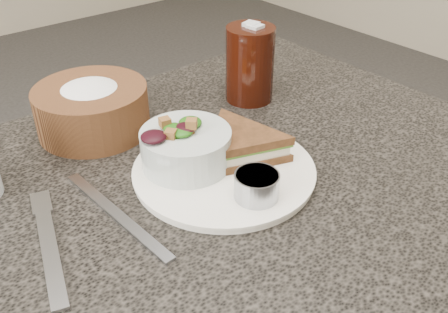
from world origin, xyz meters
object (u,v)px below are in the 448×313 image
dressing_ramekin (257,186)px  cola_glass (250,61)px  sandwich (240,145)px  bread_basket (91,102)px  dinner_plate (224,171)px  salad_bowl (186,142)px

dressing_ramekin → cola_glass: (0.20, 0.23, 0.04)m
sandwich → bread_basket: size_ratio=0.87×
dinner_plate → sandwich: (0.03, 0.01, 0.03)m
bread_basket → cola_glass: (0.27, -0.07, 0.02)m
dressing_ramekin → bread_basket: bread_basket is taller
bread_basket → cola_glass: cola_glass is taller
dressing_ramekin → cola_glass: 0.31m
dressing_ramekin → salad_bowl: bearing=101.8°
sandwich → cola_glass: bearing=63.7°
dinner_plate → cola_glass: (0.19, 0.16, 0.07)m
dressing_ramekin → cola_glass: bearing=49.8°
dinner_plate → salad_bowl: salad_bowl is taller
salad_bowl → bread_basket: 0.19m
dinner_plate → bread_basket: bread_basket is taller
sandwich → salad_bowl: size_ratio=1.23×
sandwich → dressing_ramekin: sandwich is taller
salad_bowl → dinner_plate: bearing=-49.8°
bread_basket → cola_glass: size_ratio=1.24×
cola_glass → salad_bowl: bearing=-152.7°
sandwich → salad_bowl: bearing=173.1°
salad_bowl → dressing_ramekin: size_ratio=2.17×
sandwich → dressing_ramekin: size_ratio=2.66×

